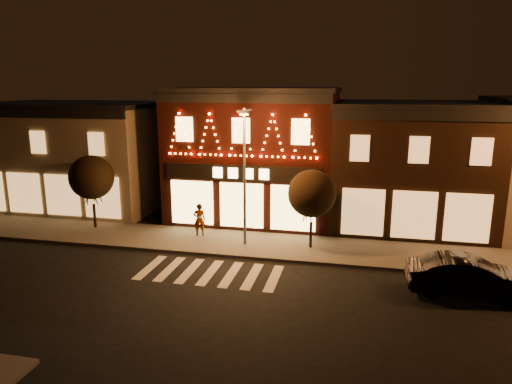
% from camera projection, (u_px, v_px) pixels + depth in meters
% --- Properties ---
extents(ground, '(120.00, 120.00, 0.00)m').
position_uv_depth(ground, '(178.00, 313.00, 17.69)').
color(ground, black).
rests_on(ground, ground).
extents(sidewalk_far, '(44.00, 4.00, 0.15)m').
position_uv_depth(sidewalk_far, '(269.00, 246.00, 24.86)').
color(sidewalk_far, '#47423D').
rests_on(sidewalk_far, ground).
extents(building_left, '(12.20, 8.28, 7.30)m').
position_uv_depth(building_left, '(78.00, 154.00, 32.90)').
color(building_left, '#7D6B59').
rests_on(building_left, ground).
extents(building_pulp, '(10.20, 8.34, 8.30)m').
position_uv_depth(building_pulp, '(256.00, 153.00, 30.04)').
color(building_pulp, black).
rests_on(building_pulp, ground).
extents(building_right_a, '(9.20, 8.28, 7.50)m').
position_uv_depth(building_right_a, '(409.00, 164.00, 28.15)').
color(building_right_a, black).
rests_on(building_right_a, ground).
extents(streetlamp_mid, '(0.67, 1.65, 7.21)m').
position_uv_depth(streetlamp_mid, '(245.00, 167.00, 23.73)').
color(streetlamp_mid, '#59595E').
rests_on(streetlamp_mid, sidewalk_far).
extents(tree_left, '(2.60, 2.60, 4.34)m').
position_uv_depth(tree_left, '(91.00, 177.00, 27.18)').
color(tree_left, black).
rests_on(tree_left, sidewalk_far).
extents(tree_right, '(2.48, 2.48, 4.14)m').
position_uv_depth(tree_right, '(312.00, 194.00, 23.77)').
color(tree_right, black).
rests_on(tree_right, sidewalk_far).
extents(dark_sedan, '(4.93, 1.80, 1.61)m').
position_uv_depth(dark_sedan, '(469.00, 276.00, 19.09)').
color(dark_sedan, black).
rests_on(dark_sedan, ground).
extents(pedestrian, '(0.78, 0.64, 1.86)m').
position_uv_depth(pedestrian, '(199.00, 220.00, 26.12)').
color(pedestrian, gray).
rests_on(pedestrian, sidewalk_far).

